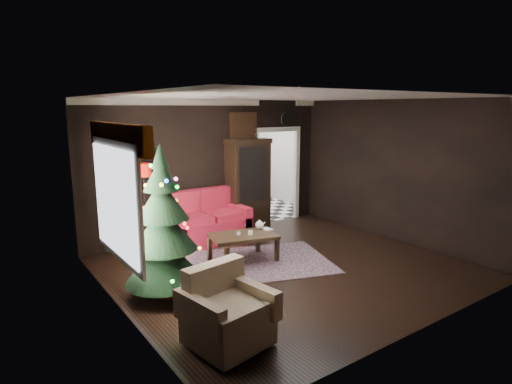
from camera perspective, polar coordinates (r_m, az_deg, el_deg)
floor at (r=7.25m, az=4.16°, el=-10.10°), size 5.50×5.50×0.00m
ceiling at (r=6.75m, az=4.50°, el=12.61°), size 5.50×5.50×0.00m
wall_back at (r=8.91m, az=-5.94°, el=3.22°), size 5.50×0.00×5.50m
wall_front at (r=5.23m, az=22.01°, el=-3.26°), size 5.50×0.00×5.50m
wall_left at (r=5.57m, az=-18.12°, el=-2.13°), size 0.00×5.50×5.50m
wall_right at (r=8.85m, az=18.24°, el=2.66°), size 0.00×5.50×5.50m
doorway at (r=9.89m, az=2.73°, el=2.02°), size 1.10×0.10×2.10m
left_window at (r=5.76m, az=-18.36°, el=-1.21°), size 0.05×1.60×1.40m
valance at (r=5.67m, az=-18.10°, el=7.00°), size 0.12×2.10×0.35m
kitchen_floor at (r=11.30m, az=-1.99°, el=-2.24°), size 3.00×3.00×0.00m
kitchen_window at (r=12.27m, az=-5.78°, el=6.82°), size 0.70×0.06×0.70m
rug at (r=7.46m, az=0.48°, el=-9.40°), size 2.81×2.41×0.01m
loveseat at (r=8.51m, az=-6.68°, el=-3.36°), size 1.70×0.90×1.00m
curio_cabinet at (r=9.18m, az=-1.09°, el=0.67°), size 0.90×0.45×1.90m
floor_lamp at (r=7.78m, az=-14.56°, el=-2.55°), size 0.38×0.38×1.71m
christmas_tree at (r=6.02m, az=-12.37°, el=-4.29°), size 1.43×1.43×2.12m
armchair at (r=4.89m, az=-3.83°, el=-15.21°), size 0.96×0.96×0.85m
coffee_table at (r=7.37m, az=-1.69°, el=-7.55°), size 1.23×0.91×0.50m
teapot at (r=7.58m, az=0.46°, el=-4.43°), size 0.18×0.18×0.16m
cup_a at (r=7.27m, az=-2.36°, el=-5.57°), size 0.07×0.07×0.05m
cup_b at (r=7.28m, az=-0.77°, el=-5.46°), size 0.09×0.09×0.07m
book at (r=7.51m, az=1.08°, el=-4.43°), size 0.14×0.02×0.19m
wall_clock at (r=9.89m, az=4.14°, el=9.74°), size 0.32×0.32×0.06m
painting at (r=9.18m, az=-1.77°, el=8.84°), size 0.62×0.05×0.52m
kitchen_counter at (r=12.21m, az=-5.08°, el=0.89°), size 1.80×0.60×0.90m
kitchen_table at (r=10.81m, az=-2.46°, el=-0.83°), size 0.70×0.70×0.75m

